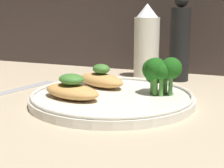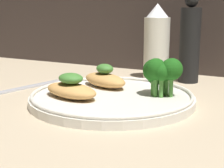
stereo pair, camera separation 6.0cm
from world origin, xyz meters
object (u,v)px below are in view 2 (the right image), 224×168
(plate, at_px, (112,97))
(pepper_grinder, at_px, (190,42))
(broccoli_bunch, at_px, (160,72))
(sauce_bottle, at_px, (157,43))

(plate, relative_size, pepper_grinder, 1.49)
(plate, xyz_separation_m, pepper_grinder, (0.07, 0.24, 0.08))
(broccoli_bunch, distance_m, sauce_bottle, 0.22)
(pepper_grinder, bearing_deg, sauce_bottle, 180.00)
(sauce_bottle, height_order, pepper_grinder, pepper_grinder)
(broccoli_bunch, relative_size, sauce_bottle, 0.40)
(plate, bearing_deg, pepper_grinder, 73.71)
(broccoli_bunch, relative_size, pepper_grinder, 0.36)
(plate, height_order, pepper_grinder, pepper_grinder)
(sauce_bottle, bearing_deg, plate, -87.95)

